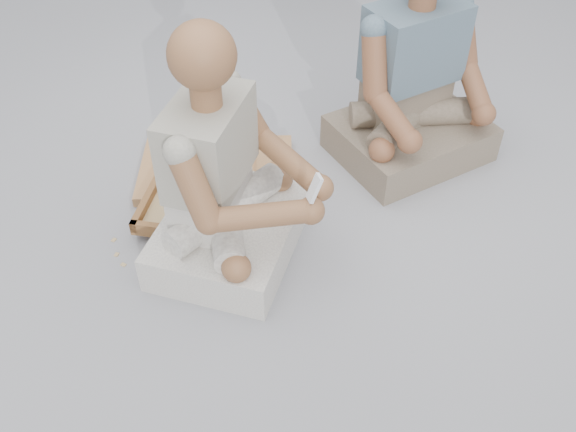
{
  "coord_description": "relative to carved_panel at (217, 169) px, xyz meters",
  "views": [
    {
      "loc": [
        -0.08,
        -1.52,
        1.81
      ],
      "look_at": [
        0.03,
        0.11,
        0.3
      ],
      "focal_mm": 40.0,
      "sensor_mm": 36.0,
      "label": 1
    }
  ],
  "objects": [
    {
      "name": "chisel_0",
      "position": [
        -0.04,
        -0.34,
        0.06
      ],
      "size": [
        0.09,
        0.21,
        0.02
      ],
      "rotation": [
        0.0,
        0.0,
        -1.24
      ],
      "color": "white",
      "rests_on": "tool_tray"
    },
    {
      "name": "wood_chip_10",
      "position": [
        -0.05,
        -0.53,
        -0.02
      ],
      "size": [
        0.02,
        0.02,
        0.0
      ],
      "primitive_type": "cube",
      "rotation": [
        0.0,
        0.0,
        1.59
      ],
      "color": "tan",
      "rests_on": "ground"
    },
    {
      "name": "mobile_phone",
      "position": [
        0.36,
        -0.66,
        0.42
      ],
      "size": [
        0.06,
        0.05,
        0.1
      ],
      "rotation": [
        -0.35,
        0.0,
        -1.31
      ],
      "color": "white",
      "rests_on": "craftsman"
    },
    {
      "name": "tool_tray",
      "position": [
        -0.07,
        -0.3,
        0.04
      ],
      "size": [
        0.53,
        0.46,
        0.06
      ],
      "rotation": [
        0.0,
        0.0,
        -0.25
      ],
      "color": "brown",
      "rests_on": "carved_panel"
    },
    {
      "name": "wood_chip_14",
      "position": [
        -0.38,
        -0.48,
        -0.02
      ],
      "size": [
        0.02,
        0.02,
        0.0
      ],
      "primitive_type": "cube",
      "rotation": [
        0.0,
        0.0,
        1.22
      ],
      "color": "tan",
      "rests_on": "ground"
    },
    {
      "name": "wood_chip_7",
      "position": [
        0.2,
        -0.05,
        -0.02
      ],
      "size": [
        0.02,
        0.02,
        0.0
      ],
      "primitive_type": "cube",
      "rotation": [
        0.0,
        0.0,
        1.08
      ],
      "color": "tan",
      "rests_on": "ground"
    },
    {
      "name": "wood_chip_9",
      "position": [
        -0.13,
        -0.38,
        -0.02
      ],
      "size": [
        0.02,
        0.02,
        0.0
      ],
      "primitive_type": "cube",
      "rotation": [
        0.0,
        0.0,
        1.92
      ],
      "color": "tan",
      "rests_on": "ground"
    },
    {
      "name": "carved_panel",
      "position": [
        0.0,
        0.0,
        0.0
      ],
      "size": [
        0.7,
        0.49,
        0.04
      ],
      "primitive_type": "cube",
      "rotation": [
        0.0,
        0.0,
        -0.06
      ],
      "color": "#A26C3F",
      "rests_on": "ground"
    },
    {
      "name": "chisel_8",
      "position": [
        -0.11,
        -0.2,
        0.05
      ],
      "size": [
        0.12,
        0.2,
        0.02
      ],
      "rotation": [
        0.0,
        0.0,
        1.06
      ],
      "color": "white",
      "rests_on": "tool_tray"
    },
    {
      "name": "chisel_1",
      "position": [
        -0.04,
        -0.36,
        0.06
      ],
      "size": [
        0.19,
        0.15,
        0.02
      ],
      "rotation": [
        0.0,
        0.0,
        -0.65
      ],
      "color": "white",
      "rests_on": "tool_tray"
    },
    {
      "name": "wood_chip_1",
      "position": [
        -0.19,
        -0.38,
        -0.02
      ],
      "size": [
        0.02,
        0.02,
        0.0
      ],
      "primitive_type": "cube",
      "rotation": [
        0.0,
        0.0,
        1.29
      ],
      "color": "tan",
      "rests_on": "ground"
    },
    {
      "name": "ground",
      "position": [
        0.25,
        -0.74,
        -0.02
      ],
      "size": [
        60.0,
        60.0,
        0.0
      ],
      "primitive_type": "plane",
      "color": "#9B9CA1",
      "rests_on": "ground"
    },
    {
      "name": "chisel_5",
      "position": [
        -0.09,
        -0.39,
        0.05
      ],
      "size": [
        0.09,
        0.21,
        0.02
      ],
      "rotation": [
        0.0,
        0.0,
        -1.22
      ],
      "color": "white",
      "rests_on": "tool_tray"
    },
    {
      "name": "wood_chip_12",
      "position": [
        0.21,
        0.01,
        -0.02
      ],
      "size": [
        0.02,
        0.02,
        0.0
      ],
      "primitive_type": "cube",
      "rotation": [
        0.0,
        0.0,
        3.05
      ],
      "color": "tan",
      "rests_on": "ground"
    },
    {
      "name": "wood_chip_3",
      "position": [
        -0.41,
        -0.4,
        -0.02
      ],
      "size": [
        0.02,
        0.02,
        0.0
      ],
      "primitive_type": "cube",
      "rotation": [
        0.0,
        0.0,
        1.02
      ],
      "color": "tan",
      "rests_on": "ground"
    },
    {
      "name": "craftsman",
      "position": [
        0.06,
        -0.48,
        0.3
      ],
      "size": [
        0.72,
        0.74,
        0.95
      ],
      "rotation": [
        0.0,
        0.0,
        -1.93
      ],
      "color": "silver",
      "rests_on": "ground"
    },
    {
      "name": "wood_chip_5",
      "position": [
        -0.18,
        -0.44,
        -0.02
      ],
      "size": [
        0.02,
        0.02,
        0.0
      ],
      "primitive_type": "cube",
      "rotation": [
        0.0,
        0.0,
        0.4
      ],
      "color": "tan",
      "rests_on": "ground"
    },
    {
      "name": "wood_chip_4",
      "position": [
        0.18,
        -0.05,
        -0.02
      ],
      "size": [
        0.02,
        0.02,
        0.0
      ],
      "primitive_type": "cube",
      "rotation": [
        0.0,
        0.0,
        0.38
      ],
      "color": "tan",
      "rests_on": "ground"
    },
    {
      "name": "wood_chip_0",
      "position": [
        0.06,
        -0.58,
        -0.02
      ],
      "size": [
        0.02,
        0.02,
        0.0
      ],
      "primitive_type": "cube",
      "rotation": [
        0.0,
        0.0,
        0.12
      ],
      "color": "tan",
      "rests_on": "ground"
    },
    {
      "name": "wood_chip_6",
      "position": [
        -0.03,
        -0.43,
        -0.02
      ],
      "size": [
        0.02,
        0.02,
        0.0
      ],
      "primitive_type": "cube",
      "rotation": [
        0.0,
        0.0,
        1.36
      ],
      "color": "tan",
      "rests_on": "ground"
    },
    {
      "name": "chisel_4",
      "position": [
        0.07,
        -0.32,
        0.05
      ],
      "size": [
        0.18,
        0.16,
        0.02
      ],
      "rotation": [
        0.0,
        0.0,
        -0.73
      ],
      "color": "white",
      "rests_on": "tool_tray"
    },
    {
      "name": "chisel_6",
      "position": [
        -0.04,
        -0.23,
        0.05
      ],
      "size": [
        0.14,
        0.19,
        0.02
      ],
      "rotation": [
        0.0,
        0.0,
        0.95
      ],
      "color": "white",
      "rests_on": "tool_tray"
    },
    {
      "name": "chisel_3",
      "position": [
        -0.02,
        -0.24,
        0.05
      ],
      "size": [
        0.21,
        0.09,
        0.02
      ],
      "rotation": [
        0.0,
        0.0,
        0.34
      ],
      "color": "white",
      "rests_on": "tool_tray"
    },
    {
      "name": "chisel_7",
      "position": [
        0.11,
        -0.32,
        0.06
      ],
      "size": [
        0.22,
        0.05,
        0.02
      ],
      "rotation": [
        0.0,
        0.0,
        -0.13
      ],
      "color": "white",
      "rests_on": "tool_tray"
    },
    {
      "name": "chisel_2",
      "position": [
        0.05,
        -0.37,
        0.05
      ],
      "size": [
        0.22,
        0.06,
        0.02
      ],
      "rotation": [
        0.0,
        0.0,
        -0.2
      ],
      "color": "white",
      "rests_on": "tool_tray"
    },
    {
      "name": "wood_chip_11",
      "position": [
        0.22,
        -0.05,
        -0.02
      ],
      "size": [
        0.02,
        0.02,
        0.0
      ],
      "primitive_type": "cube",
      "rotation": [
        0.0,
        0.0,
        2.04
      ],
      "color": "tan",
      "rests_on": "ground"
    },
    {
      "name": "chisel_9",
      "position": [
        0.02,
        -0.27,
        0.05
      ],
      "size": [
        0.22,
        0.08,
        0.02
      ],
      "rotation": [
        0.0,
        0.0,
        0.27
      ],
      "color": "white",
      "rests_on": "tool_tray"
    },
    {
      "name": "wood_chip_13",
      "position": [
        0.03,
        -0.29,
        -0.02
      ],
      "size": [
        0.02,
        0.02,
        0.0
      ],
      "primitive_type": "cube",
      "rotation": [
        0.0,
        0.0,
        1.69
      ],
      "color": "tan",
      "rests_on": "ground"
    },
    {
      "name": "companion",
      "position": [
        0.88,
        0.11,
        0.31
      ],
      "size": [
        0.8,
        0.74,
        1.0
      ],
      "rotation": [
        0.0,
        0.0,
        3.6
      ],
      "color": "#796757",
      "rests_on": "ground"
    },
    {
      "name": "wood_chip_8",
      "position": [
        -0.35,
        -0.54,
        -0.02
      ],
      "size": [
        0.02,
        0.02,
        0.0
      ],
      "primitive_type": "cube",
      "rotation": [
        0.0,
        0.0,
        2.53
      ],
      "color": "tan",
      "rests_on": "ground"
    },
    {
      "name": "wood_chip_2",
      "position": [
        -0.07,
        0.02,
        -0.02
      ],
      "size": [
        0.02,
        0.02,
        0.0
      ],
      "primitive_type": "cube",
      "rotation": [
        0.0,
        0.0,
        1.95
      ],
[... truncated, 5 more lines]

